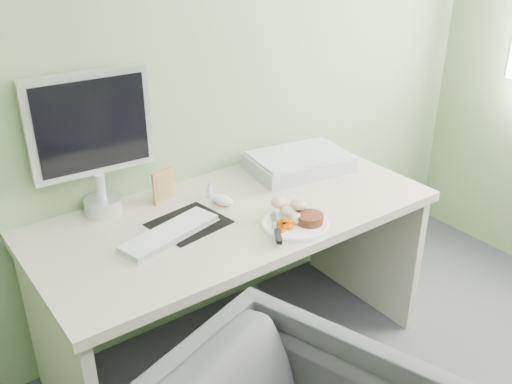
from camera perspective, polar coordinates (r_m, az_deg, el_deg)
wall_back at (r=2.36m, az=-7.68°, el=15.06°), size 3.50×0.00×3.50m
desk at (r=2.36m, az=-2.04°, el=-5.82°), size 1.60×0.75×0.73m
plate at (r=2.17m, az=3.91°, el=-3.19°), size 0.26×0.26×0.01m
steak at (r=2.16m, az=5.39°, el=-2.66°), size 0.12×0.12×0.03m
potato_pile at (r=2.20m, az=3.68°, el=-1.60°), size 0.12×0.09×0.07m
carrot_heap at (r=2.11m, az=2.86°, el=-3.15°), size 0.07×0.06×0.04m
steak_knife at (r=2.08m, az=2.12°, el=-3.94°), size 0.14×0.21×0.02m
mousepad at (r=2.19m, az=-6.73°, el=-3.12°), size 0.30×0.27×0.00m
keyboard at (r=2.11m, az=-8.61°, el=-4.03°), size 0.41×0.21×0.02m
computer_mouse at (r=2.32m, az=-3.38°, el=-0.81°), size 0.08×0.11×0.04m
photo_frame at (r=2.35m, az=-9.27°, el=0.60°), size 0.11×0.04×0.14m
eyedrop_bottle at (r=2.37m, az=-4.63°, el=0.16°), size 0.02×0.02×0.07m
scanner at (r=2.62m, az=4.33°, el=2.92°), size 0.48×0.36×0.07m
monitor at (r=2.23m, az=-16.07°, el=5.37°), size 0.47×0.15×0.56m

